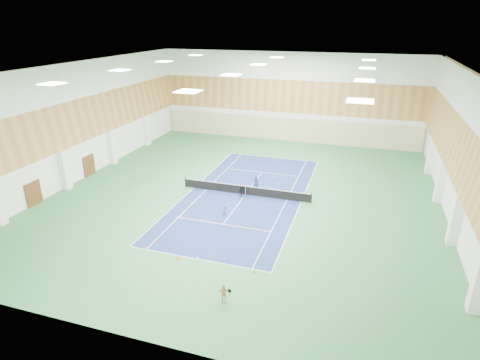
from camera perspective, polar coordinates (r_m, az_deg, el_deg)
name	(u,v)px	position (r m, az deg, el deg)	size (l,w,h in m)	color
ground	(245,195)	(39.21, 0.77, -2.10)	(40.00, 40.00, 0.00)	#2E6D3E
room_shell	(246,135)	(37.17, 0.82, 6.38)	(36.00, 40.00, 12.00)	white
wood_cladding	(246,114)	(36.69, 0.84, 9.39)	(36.00, 40.00, 8.00)	#BF8447
ceiling_light_grid	(246,69)	(36.04, 0.87, 15.48)	(21.40, 25.40, 0.06)	white
court_surface	(245,195)	(39.21, 0.77, -2.09)	(10.97, 23.77, 0.01)	navy
tennis_balls_scatter	(245,194)	(39.19, 0.77, -2.04)	(10.57, 22.77, 0.07)	#BDDA25
tennis_net	(245,190)	(38.99, 0.78, -1.36)	(12.80, 0.10, 1.10)	black
back_curtain	(287,130)	(56.86, 6.66, 7.15)	(35.40, 0.16, 3.20)	#C6B793
door_left_a	(34,193)	(41.39, -27.30, -1.70)	(0.08, 1.80, 2.20)	#593319
door_left_b	(89,165)	(46.88, -20.67, 1.98)	(0.08, 1.80, 2.20)	#593319
coach	(256,182)	(40.13, 2.26, -0.33)	(0.57, 0.37, 1.56)	navy
child_court	(225,211)	(34.96, -2.16, -4.38)	(0.47, 0.37, 0.97)	gray
child_apron	(224,293)	(25.10, -2.35, -15.81)	(0.72, 0.30, 1.22)	tan
ball_cart	(242,192)	(38.53, 0.34, -1.78)	(0.55, 0.55, 0.96)	black
cone_svc_a	(183,214)	(35.51, -8.08, -4.84)	(0.18, 0.18, 0.20)	#D65A0B
cone_svc_b	(204,220)	(34.39, -5.18, -5.64)	(0.19, 0.19, 0.21)	orange
cone_svc_c	(244,226)	(33.24, 0.51, -6.58)	(0.18, 0.18, 0.20)	orange
cone_svc_d	(256,231)	(32.47, 2.35, -7.33)	(0.20, 0.20, 0.22)	#EA4E0C
cone_base_a	(144,247)	(31.29, -13.45, -9.20)	(0.19, 0.19, 0.21)	#FF4B0D
cone_base_b	(178,258)	(29.48, -8.82, -10.89)	(0.21, 0.21, 0.23)	#FF440D
cone_base_c	(211,255)	(29.51, -4.21, -10.63)	(0.21, 0.21, 0.23)	orange
cone_base_d	(254,271)	(27.81, 2.00, -12.87)	(0.19, 0.19, 0.21)	#E4540C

